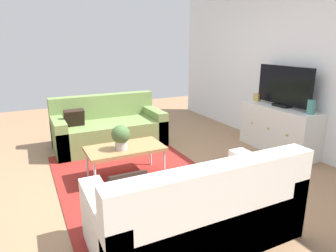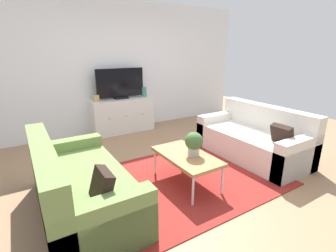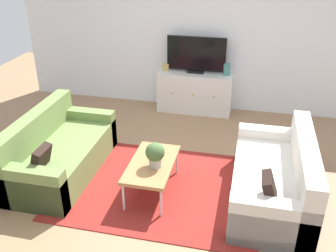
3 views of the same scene
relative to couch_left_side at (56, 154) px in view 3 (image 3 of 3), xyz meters
The scene contains 11 objects.
ground_plane 1.47m from the couch_left_side, ahead, with size 10.00×10.00×0.00m, color #997251.
wall_back 3.20m from the couch_left_side, 61.59° to the left, with size 6.40×0.12×2.70m, color white.
area_rug 1.46m from the couch_left_side, ahead, with size 2.50×1.90×0.01m, color maroon.
couch_left_side is the anchor object (origin of this frame).
couch_right_side 2.87m from the couch_left_side, ahead, with size 0.88×1.77×0.83m.
coffee_table 1.38m from the couch_left_side, ahead, with size 0.52×0.96×0.42m.
potted_plant 1.47m from the couch_left_side, ahead, with size 0.23×0.23×0.31m.
tv_console 2.80m from the couch_left_side, 57.96° to the left, with size 1.31×0.47×0.72m.
flat_screen_tv 2.92m from the couch_left_side, 58.18° to the left, with size 1.02×0.16×0.63m.
glass_vase 3.16m from the couch_left_side, 49.63° to the left, with size 0.11×0.11×0.20m, color teal.
mantel_clock 2.61m from the couch_left_side, 68.13° to the left, with size 0.11×0.07×0.13m, color tan.
Camera 3 is at (0.98, -4.00, 2.91)m, focal length 40.59 mm.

